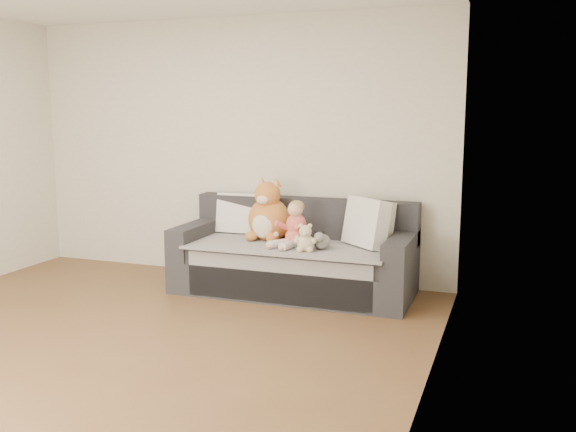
{
  "coord_description": "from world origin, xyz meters",
  "views": [
    {
      "loc": [
        2.71,
        -3.46,
        1.69
      ],
      "look_at": [
        0.8,
        1.87,
        0.75
      ],
      "focal_mm": 40.0,
      "sensor_mm": 36.0,
      "label": 1
    }
  ],
  "objects_px": {
    "teddy_bear": "(305,240)",
    "sippy_cup": "(301,244)",
    "sofa": "(295,259)",
    "toddler": "(294,227)",
    "plush_cat": "(269,216)"
  },
  "relations": [
    {
      "from": "teddy_bear",
      "to": "sippy_cup",
      "type": "relative_size",
      "value": 2.26
    },
    {
      "from": "sofa",
      "to": "toddler",
      "type": "distance_m",
      "value": 0.37
    },
    {
      "from": "teddy_bear",
      "to": "sofa",
      "type": "bearing_deg",
      "value": 109.23
    },
    {
      "from": "sofa",
      "to": "toddler",
      "type": "height_order",
      "value": "toddler"
    },
    {
      "from": "teddy_bear",
      "to": "sippy_cup",
      "type": "height_order",
      "value": "teddy_bear"
    },
    {
      "from": "plush_cat",
      "to": "sippy_cup",
      "type": "height_order",
      "value": "plush_cat"
    },
    {
      "from": "sofa",
      "to": "sippy_cup",
      "type": "height_order",
      "value": "sofa"
    },
    {
      "from": "sofa",
      "to": "plush_cat",
      "type": "relative_size",
      "value": 3.55
    },
    {
      "from": "sofa",
      "to": "toddler",
      "type": "relative_size",
      "value": 5.17
    },
    {
      "from": "sofa",
      "to": "sippy_cup",
      "type": "relative_size",
      "value": 19.75
    },
    {
      "from": "toddler",
      "to": "plush_cat",
      "type": "distance_m",
      "value": 0.37
    },
    {
      "from": "sofa",
      "to": "plush_cat",
      "type": "xyz_separation_m",
      "value": [
        -0.28,
        0.05,
        0.39
      ]
    },
    {
      "from": "teddy_bear",
      "to": "plush_cat",
      "type": "bearing_deg",
      "value": 129.03
    },
    {
      "from": "toddler",
      "to": "plush_cat",
      "type": "relative_size",
      "value": 0.69
    },
    {
      "from": "toddler",
      "to": "teddy_bear",
      "type": "relative_size",
      "value": 1.69
    }
  ]
}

